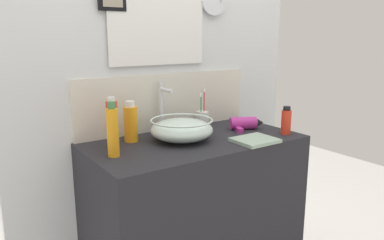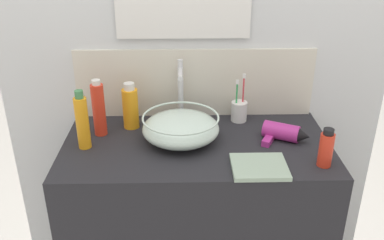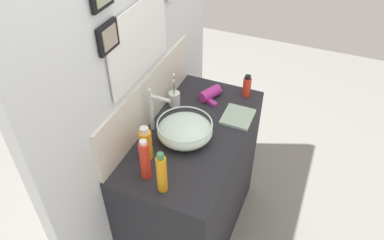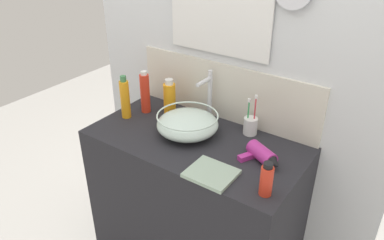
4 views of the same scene
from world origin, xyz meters
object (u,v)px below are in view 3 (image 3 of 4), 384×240
object	(u,v)px
toothbrush_cup	(174,98)
soap_dispenser	(162,173)
lotion_bottle	(247,86)
faucet	(153,107)
hair_drier	(212,93)
shampoo_bottle	(146,144)
glass_bowl_sink	(185,130)
spray_bottle	(145,160)
hand_towel	(238,117)

from	to	relation	value
toothbrush_cup	soap_dispenser	world-z (taller)	soap_dispenser
lotion_bottle	soap_dispenser	bearing A→B (deg)	170.12
faucet	lotion_bottle	distance (m)	0.64
hair_drier	shampoo_bottle	bearing A→B (deg)	167.81
glass_bowl_sink	spray_bottle	size ratio (longest dim) A/B	1.29
faucet	shampoo_bottle	distance (m)	0.22
soap_dispenser	hand_towel	world-z (taller)	soap_dispenser
hair_drier	soap_dispenser	xyz separation A→B (m)	(-0.77, -0.04, 0.08)
faucet	toothbrush_cup	distance (m)	0.27
faucet	hand_towel	world-z (taller)	faucet
hair_drier	lotion_bottle	size ratio (longest dim) A/B	1.39
spray_bottle	faucet	bearing A→B (deg)	20.32
spray_bottle	shampoo_bottle	size ratio (longest dim) A/B	1.19
hair_drier	soap_dispenser	size ratio (longest dim) A/B	0.86
lotion_bottle	faucet	bearing A→B (deg)	143.17
faucet	hair_drier	size ratio (longest dim) A/B	1.34
lotion_bottle	shampoo_bottle	bearing A→B (deg)	155.77
glass_bowl_sink	soap_dispenser	world-z (taller)	soap_dispenser
faucet	shampoo_bottle	bearing A→B (deg)	-164.13
shampoo_bottle	soap_dispenser	bearing A→B (deg)	-133.43
soap_dispenser	glass_bowl_sink	bearing A→B (deg)	6.95
shampoo_bottle	lotion_bottle	world-z (taller)	shampoo_bottle
faucet	lotion_bottle	xyz separation A→B (m)	(0.51, -0.38, -0.09)
glass_bowl_sink	faucet	world-z (taller)	faucet
spray_bottle	lotion_bottle	world-z (taller)	spray_bottle
hair_drier	lotion_bottle	world-z (taller)	lotion_bottle
soap_dispenser	faucet	bearing A→B (deg)	31.86
faucet	soap_dispenser	distance (m)	0.43
toothbrush_cup	spray_bottle	xyz separation A→B (m)	(-0.57, -0.11, 0.06)
shampoo_bottle	lotion_bottle	bearing A→B (deg)	-24.23
glass_bowl_sink	toothbrush_cup	distance (m)	0.31
lotion_bottle	hand_towel	world-z (taller)	lotion_bottle
spray_bottle	lotion_bottle	size ratio (longest dim) A/B	1.61
faucet	spray_bottle	size ratio (longest dim) A/B	1.15
glass_bowl_sink	hand_towel	distance (m)	0.35
glass_bowl_sink	faucet	xyz separation A→B (m)	(-0.00, 0.18, 0.10)
faucet	hand_towel	distance (m)	0.50
spray_bottle	soap_dispenser	size ratio (longest dim) A/B	1.00
toothbrush_cup	soap_dispenser	distance (m)	0.66
glass_bowl_sink	soap_dispenser	size ratio (longest dim) A/B	1.29
glass_bowl_sink	lotion_bottle	distance (m)	0.54
hand_towel	hair_drier	bearing A→B (deg)	57.81
toothbrush_cup	shampoo_bottle	distance (m)	0.46
lotion_bottle	soap_dispenser	world-z (taller)	soap_dispenser
shampoo_bottle	hair_drier	bearing A→B (deg)	-12.19
glass_bowl_sink	lotion_bottle	bearing A→B (deg)	-21.21
soap_dispenser	hand_towel	bearing A→B (deg)	-14.89
glass_bowl_sink	hand_towel	xyz separation A→B (m)	(0.27, -0.21, -0.05)
spray_bottle	glass_bowl_sink	bearing A→B (deg)	-11.05
toothbrush_cup	soap_dispenser	xyz separation A→B (m)	(-0.62, -0.22, 0.06)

